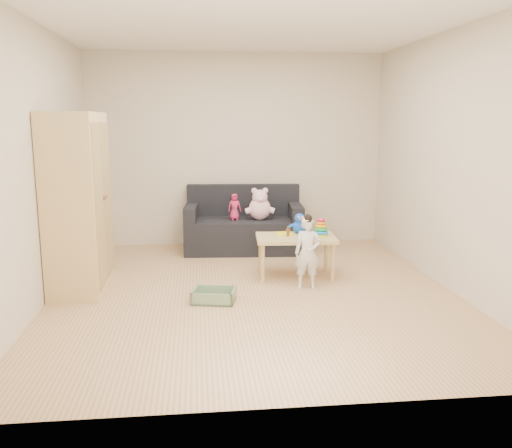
{
  "coord_description": "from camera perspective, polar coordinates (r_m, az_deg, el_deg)",
  "views": [
    {
      "loc": [
        -0.54,
        -5.21,
        1.71
      ],
      "look_at": [
        0.05,
        0.25,
        0.65
      ],
      "focal_mm": 38.0,
      "sensor_mm": 36.0,
      "label": 1
    }
  ],
  "objects": [
    {
      "name": "yellow_book",
      "position": [
        6.05,
        2.99,
        -1.02
      ],
      "size": [
        0.2,
        0.2,
        0.01
      ],
      "primitive_type": "cube",
      "rotation": [
        0.0,
        0.0,
        0.05
      ],
      "color": "yellow",
      "rests_on": "play_table"
    },
    {
      "name": "brown_bottle",
      "position": [
        6.13,
        5.45,
        -0.1
      ],
      "size": [
        0.07,
        0.07,
        0.21
      ],
      "color": "black",
      "rests_on": "play_table"
    },
    {
      "name": "storage_bin",
      "position": [
        5.23,
        -4.45,
        -7.51
      ],
      "size": [
        0.45,
        0.37,
        0.12
      ],
      "primitive_type": null,
      "rotation": [
        0.0,
        0.0,
        -0.2
      ],
      "color": "gray",
      "rests_on": "ground"
    },
    {
      "name": "sofa",
      "position": [
        7.16,
        -1.3,
        -1.14
      ],
      "size": [
        1.57,
        0.86,
        0.43
      ],
      "primitive_type": "cube",
      "rotation": [
        0.0,
        0.0,
        -0.07
      ],
      "color": "black",
      "rests_on": "ground"
    },
    {
      "name": "play_table",
      "position": [
        6.0,
        4.19,
        -3.43
      ],
      "size": [
        0.9,
        0.6,
        0.45
      ],
      "primitive_type": "cube",
      "rotation": [
        0.0,
        0.0,
        -0.07
      ],
      "color": "tan",
      "rests_on": "ground"
    },
    {
      "name": "pink_bear",
      "position": [
        7.04,
        0.39,
        1.88
      ],
      "size": [
        0.35,
        0.31,
        0.35
      ],
      "primitive_type": null,
      "rotation": [
        0.0,
        0.0,
        -0.17
      ],
      "color": "#FFBBCA",
      "rests_on": "sofa"
    },
    {
      "name": "ring_stacker",
      "position": [
        6.0,
        6.84,
        -0.51
      ],
      "size": [
        0.17,
        0.17,
        0.19
      ],
      "color": "#D8EE0C",
      "rests_on": "play_table"
    },
    {
      "name": "room",
      "position": [
        5.25,
        -0.25,
        6.45
      ],
      "size": [
        4.5,
        4.5,
        4.5
      ],
      "color": "tan",
      "rests_on": "ground"
    },
    {
      "name": "doll",
      "position": [
        7.03,
        -2.28,
        1.79
      ],
      "size": [
        0.19,
        0.14,
        0.34
      ],
      "primitive_type": "imported",
      "rotation": [
        0.0,
        0.0,
        0.16
      ],
      "color": "#CF2659",
      "rests_on": "sofa"
    },
    {
      "name": "wooden_figure",
      "position": [
        5.94,
        3.4,
        -0.75
      ],
      "size": [
        0.05,
        0.04,
        0.12
      ],
      "primitive_type": null,
      "rotation": [
        0.0,
        0.0,
        -0.08
      ],
      "color": "brown",
      "rests_on": "play_table"
    },
    {
      "name": "toddler",
      "position": [
        5.58,
        5.46,
        -3.12
      ],
      "size": [
        0.29,
        0.22,
        0.72
      ],
      "primitive_type": "imported",
      "rotation": [
        0.0,
        0.0,
        -0.17
      ],
      "color": "silver",
      "rests_on": "ground"
    },
    {
      "name": "blue_plush",
      "position": [
        6.09,
        4.58,
        0.1
      ],
      "size": [
        0.23,
        0.2,
        0.23
      ],
      "primitive_type": null,
      "rotation": [
        0.0,
        0.0,
        0.26
      ],
      "color": "blue",
      "rests_on": "play_table"
    },
    {
      "name": "wardrobe",
      "position": [
        5.72,
        -18.25,
        2.14
      ],
      "size": [
        0.5,
        0.99,
        1.78
      ],
      "primitive_type": "cube",
      "color": "#E5BD7E",
      "rests_on": "ground"
    }
  ]
}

